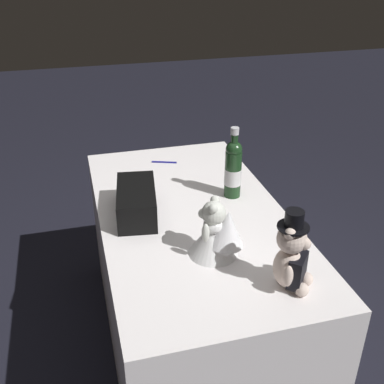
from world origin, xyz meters
TOP-DOWN VIEW (x-y plane):
  - ground_plane at (0.00, 0.00)m, footprint 12.00×12.00m
  - reception_table at (0.00, 0.00)m, footprint 1.44×0.77m
  - teddy_bear_groom at (-0.54, -0.19)m, footprint 0.14×0.14m
  - teddy_bear_bride at (-0.30, -0.01)m, footprint 0.20×0.23m
  - champagne_bottle at (0.10, -0.21)m, footprint 0.07×0.07m
  - signing_pen at (0.52, 0.01)m, footprint 0.05×0.13m
  - gift_case_black at (0.05, 0.22)m, footprint 0.34×0.20m

SIDE VIEW (x-z plane):
  - ground_plane at x=0.00m, z-range 0.00..0.00m
  - reception_table at x=0.00m, z-range 0.00..0.75m
  - signing_pen at x=0.52m, z-range 0.75..0.76m
  - gift_case_black at x=0.05m, z-range 0.75..0.87m
  - teddy_bear_bride at x=-0.30m, z-range 0.74..0.96m
  - teddy_bear_groom at x=-0.54m, z-range 0.73..1.01m
  - champagne_bottle at x=0.10m, z-range 0.73..1.05m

